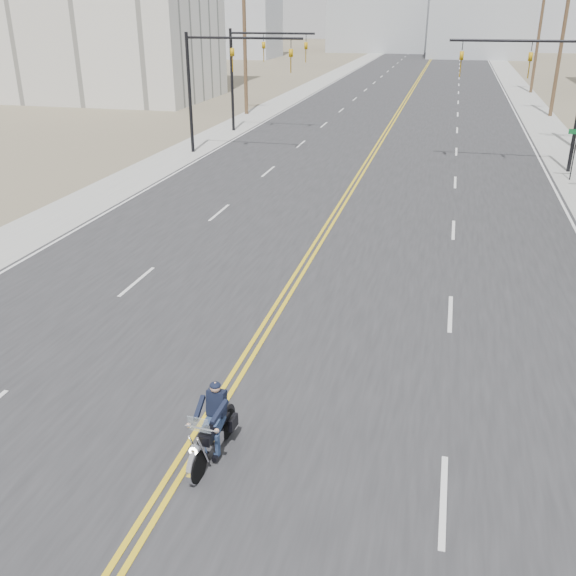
# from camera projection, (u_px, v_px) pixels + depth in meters

# --- Properties ---
(road) EXTENTS (20.00, 200.00, 0.01)m
(road) POSITION_uv_depth(u_px,v_px,m) (412.00, 89.00, 71.48)
(road) COLOR #303033
(road) RESTS_ON ground
(sidewalk_left) EXTENTS (3.00, 200.00, 0.01)m
(sidewalk_left) POSITION_uv_depth(u_px,v_px,m) (312.00, 87.00, 74.02)
(sidewalk_left) COLOR #A5A5A0
(sidewalk_left) RESTS_ON ground
(sidewalk_right) EXTENTS (3.00, 200.00, 0.01)m
(sidewalk_right) POSITION_uv_depth(u_px,v_px,m) (521.00, 92.00, 68.93)
(sidewalk_right) COLOR #A5A5A0
(sidewalk_right) RESTS_ON ground
(traffic_mast_left) EXTENTS (7.10, 0.26, 7.00)m
(traffic_mast_left) POSITION_uv_depth(u_px,v_px,m) (220.00, 70.00, 37.68)
(traffic_mast_left) COLOR black
(traffic_mast_left) RESTS_ON ground
(traffic_mast_right) EXTENTS (7.10, 0.26, 7.00)m
(traffic_mast_right) POSITION_uv_depth(u_px,v_px,m) (543.00, 77.00, 33.71)
(traffic_mast_right) COLOR black
(traffic_mast_right) RESTS_ON ground
(traffic_mast_far) EXTENTS (6.10, 0.26, 7.00)m
(traffic_mast_far) POSITION_uv_depth(u_px,v_px,m) (254.00, 61.00, 44.90)
(traffic_mast_far) COLOR black
(traffic_mast_far) RESTS_ON ground
(street_sign) EXTENTS (0.90, 0.06, 2.62)m
(street_sign) POSITION_uv_depth(u_px,v_px,m) (576.00, 146.00, 32.78)
(street_sign) COLOR black
(street_sign) RESTS_ON ground
(utility_pole_d) EXTENTS (2.20, 0.30, 11.50)m
(utility_pole_d) POSITION_uv_depth(u_px,v_px,m) (562.00, 40.00, 51.20)
(utility_pole_d) COLOR brown
(utility_pole_d) RESTS_ON ground
(utility_pole_e) EXTENTS (2.20, 0.30, 11.00)m
(utility_pole_e) POSITION_uv_depth(u_px,v_px,m) (539.00, 35.00, 66.43)
(utility_pole_e) COLOR brown
(utility_pole_e) RESTS_ON ground
(utility_pole_left) EXTENTS (2.20, 0.30, 10.50)m
(utility_pole_left) POSITION_uv_depth(u_px,v_px,m) (245.00, 46.00, 52.48)
(utility_pole_left) COLOR brown
(utility_pole_left) RESTS_ON ground
(haze_bldg_b) EXTENTS (18.00, 14.00, 14.00)m
(haze_bldg_b) POSITION_uv_depth(u_px,v_px,m) (481.00, 17.00, 115.85)
(haze_bldg_b) COLOR #ADB2B7
(haze_bldg_b) RESTS_ON ground
(haze_bldg_e) EXTENTS (14.00, 14.00, 12.00)m
(haze_bldg_e) POSITION_uv_depth(u_px,v_px,m) (561.00, 21.00, 134.74)
(haze_bldg_e) COLOR #B7BCC6
(haze_bldg_e) RESTS_ON ground
(haze_bldg_f) EXTENTS (12.00, 12.00, 16.00)m
(haze_bldg_f) POSITION_uv_depth(u_px,v_px,m) (191.00, 10.00, 132.74)
(haze_bldg_f) COLOR #ADB2B7
(haze_bldg_f) RESTS_ON ground
(motorcyclist) EXTENTS (0.99, 2.07, 1.57)m
(motorcyclist) POSITION_uv_depth(u_px,v_px,m) (211.00, 424.00, 12.47)
(motorcyclist) COLOR black
(motorcyclist) RESTS_ON ground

